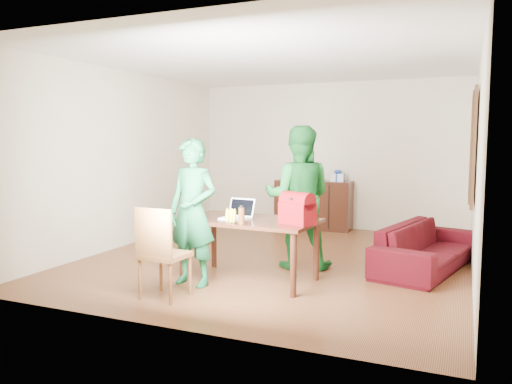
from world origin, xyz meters
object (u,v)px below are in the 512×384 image
at_px(person_far, 298,197).
at_px(sofa, 426,247).
at_px(chair, 164,271).
at_px(bottle, 241,215).
at_px(red_bag, 297,211).
at_px(person_near, 193,212).
at_px(table, 249,227).
at_px(laptop, 235,215).

xyz_separation_m(person_far, sofa, (1.54, 0.52, -0.63)).
height_order(chair, bottle, chair).
bearing_deg(sofa, person_far, 122.58).
bearing_deg(red_bag, person_near, -141.99).
bearing_deg(bottle, person_near, -172.97).
bearing_deg(bottle, table, 98.41).
bearing_deg(person_far, bottle, 62.04).
bearing_deg(table, bottle, -78.19).
xyz_separation_m(person_far, laptop, (-0.47, -0.90, -0.14)).
height_order(chair, person_far, person_far).
xyz_separation_m(chair, sofa, (2.43, 2.28, 0.00)).
bearing_deg(person_near, person_far, 60.26).
bearing_deg(chair, person_near, 89.56).
distance_m(laptop, red_bag, 0.77).
relative_size(laptop, red_bag, 0.94).
height_order(table, laptop, laptop).
bearing_deg(sofa, bottle, 146.50).
height_order(laptop, sofa, laptop).
xyz_separation_m(chair, person_far, (0.89, 1.77, 0.63)).
distance_m(table, person_far, 0.93).
bearing_deg(red_bag, chair, -120.77).
bearing_deg(table, chair, -117.33).
relative_size(chair, bottle, 4.83).
bearing_deg(sofa, laptop, 139.23).
bearing_deg(red_bag, person_far, 131.43).
distance_m(table, person_near, 0.69).
distance_m(red_bag, sofa, 2.01).
xyz_separation_m(person_near, sofa, (2.40, 1.74, -0.55)).
bearing_deg(chair, laptop, 67.11).
bearing_deg(chair, table, 62.08).
height_order(table, red_bag, red_bag).
relative_size(bottle, sofa, 0.10).
height_order(table, person_near, person_near).
xyz_separation_m(red_bag, sofa, (1.25, 1.46, -0.58)).
bearing_deg(person_near, laptop, 45.00).
height_order(person_near, red_bag, person_near).
relative_size(person_near, red_bag, 4.45).
relative_size(person_far, sofa, 0.93).
relative_size(bottle, red_bag, 0.53).
height_order(person_near, sofa, person_near).
xyz_separation_m(chair, person_near, (0.03, 0.54, 0.55)).
relative_size(person_near, person_far, 0.91).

